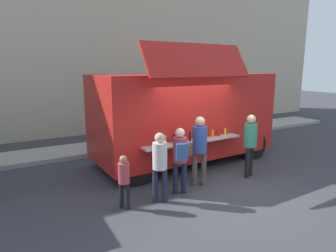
{
  "coord_description": "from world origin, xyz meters",
  "views": [
    {
      "loc": [
        -4.5,
        -5.32,
        2.98
      ],
      "look_at": [
        -0.4,
        1.93,
        1.3
      ],
      "focal_mm": 31.03,
      "sensor_mm": 36.0,
      "label": 1
    }
  ],
  "objects_px": {
    "food_truck_main": "(184,114)",
    "customer_mid_with_backpack": "(180,155)",
    "trash_bin": "(236,122)",
    "customer_extra_browsing": "(250,140)",
    "child_near_queue": "(124,177)",
    "customer_front_ordering": "(199,145)",
    "customer_rear_waiting": "(160,161)"
  },
  "relations": [
    {
      "from": "food_truck_main",
      "to": "customer_mid_with_backpack",
      "type": "height_order",
      "value": "food_truck_main"
    },
    {
      "from": "customer_extra_browsing",
      "to": "customer_front_ordering",
      "type": "bearing_deg",
      "value": 57.0
    },
    {
      "from": "food_truck_main",
      "to": "customer_rear_waiting",
      "type": "relative_size",
      "value": 3.55
    },
    {
      "from": "trash_bin",
      "to": "customer_mid_with_backpack",
      "type": "bearing_deg",
      "value": -142.85
    },
    {
      "from": "food_truck_main",
      "to": "child_near_queue",
      "type": "xyz_separation_m",
      "value": [
        -2.87,
        -2.14,
        -0.82
      ]
    },
    {
      "from": "customer_mid_with_backpack",
      "to": "child_near_queue",
      "type": "distance_m",
      "value": 1.45
    },
    {
      "from": "customer_mid_with_backpack",
      "to": "customer_rear_waiting",
      "type": "xyz_separation_m",
      "value": [
        -0.61,
        -0.13,
        -0.03
      ]
    },
    {
      "from": "food_truck_main",
      "to": "customer_front_ordering",
      "type": "relative_size",
      "value": 3.16
    },
    {
      "from": "food_truck_main",
      "to": "customer_mid_with_backpack",
      "type": "distance_m",
      "value": 2.61
    },
    {
      "from": "trash_bin",
      "to": "customer_front_ordering",
      "type": "xyz_separation_m",
      "value": [
        -5.13,
        -4.19,
        0.58
      ]
    },
    {
      "from": "customer_extra_browsing",
      "to": "child_near_queue",
      "type": "height_order",
      "value": "customer_extra_browsing"
    },
    {
      "from": "customer_rear_waiting",
      "to": "customer_extra_browsing",
      "type": "distance_m",
      "value": 2.89
    },
    {
      "from": "customer_rear_waiting",
      "to": "food_truck_main",
      "type": "bearing_deg",
      "value": -11.09
    },
    {
      "from": "trash_bin",
      "to": "customer_front_ordering",
      "type": "relative_size",
      "value": 0.54
    },
    {
      "from": "customer_front_ordering",
      "to": "customer_mid_with_backpack",
      "type": "xyz_separation_m",
      "value": [
        -0.7,
        -0.23,
        -0.08
      ]
    },
    {
      "from": "customer_extra_browsing",
      "to": "food_truck_main",
      "type": "bearing_deg",
      "value": -4.24
    },
    {
      "from": "food_truck_main",
      "to": "customer_extra_browsing",
      "type": "distance_m",
      "value": 2.27
    },
    {
      "from": "child_near_queue",
      "to": "customer_front_ordering",
      "type": "bearing_deg",
      "value": -29.62
    },
    {
      "from": "food_truck_main",
      "to": "child_near_queue",
      "type": "bearing_deg",
      "value": -145.15
    },
    {
      "from": "customer_extra_browsing",
      "to": "child_near_queue",
      "type": "relative_size",
      "value": 1.47
    },
    {
      "from": "trash_bin",
      "to": "customer_extra_browsing",
      "type": "distance_m",
      "value": 5.67
    },
    {
      "from": "food_truck_main",
      "to": "trash_bin",
      "type": "bearing_deg",
      "value": 26.11
    },
    {
      "from": "trash_bin",
      "to": "customer_front_ordering",
      "type": "bearing_deg",
      "value": -140.78
    },
    {
      "from": "customer_rear_waiting",
      "to": "customer_mid_with_backpack",
      "type": "bearing_deg",
      "value": -46.17
    },
    {
      "from": "customer_mid_with_backpack",
      "to": "customer_rear_waiting",
      "type": "height_order",
      "value": "customer_mid_with_backpack"
    },
    {
      "from": "customer_rear_waiting",
      "to": "child_near_queue",
      "type": "bearing_deg",
      "value": 115.52
    },
    {
      "from": "food_truck_main",
      "to": "trash_bin",
      "type": "xyz_separation_m",
      "value": [
        4.38,
        2.32,
        -1.04
      ]
    },
    {
      "from": "customer_rear_waiting",
      "to": "customer_extra_browsing",
      "type": "bearing_deg",
      "value": -54.97
    },
    {
      "from": "customer_front_ordering",
      "to": "customer_rear_waiting",
      "type": "relative_size",
      "value": 1.12
    },
    {
      "from": "customer_front_ordering",
      "to": "customer_extra_browsing",
      "type": "height_order",
      "value": "customer_front_ordering"
    },
    {
      "from": "customer_mid_with_backpack",
      "to": "customer_extra_browsing",
      "type": "relative_size",
      "value": 0.92
    },
    {
      "from": "food_truck_main",
      "to": "customer_extra_browsing",
      "type": "bearing_deg",
      "value": -70.07
    }
  ]
}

